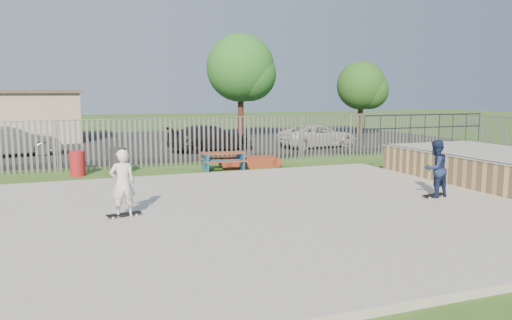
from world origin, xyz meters
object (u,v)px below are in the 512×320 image
object	(u,v)px
trash_bin_grey	(118,161)
car_dark	(211,138)
picnic_table	(223,161)
skater_white	(123,183)
tree_right	(361,86)
tree_mid	(241,68)
trash_bin_red	(77,163)
funbox	(249,162)
car_silver	(12,141)
car_white	(318,136)
skater_navy	(435,169)

from	to	relation	value
trash_bin_grey	car_dark	size ratio (longest dim) A/B	0.21
picnic_table	skater_white	distance (m)	8.26
picnic_table	tree_right	bearing A→B (deg)	45.79
tree_mid	skater_white	distance (m)	22.08
skater_white	trash_bin_red	bearing A→B (deg)	-84.27
tree_mid	skater_white	world-z (taller)	tree_mid
trash_bin_grey	tree_mid	size ratio (longest dim) A/B	0.14
funbox	tree_right	distance (m)	16.93
tree_mid	tree_right	xyz separation A→B (m)	(8.52, -1.11, -1.12)
trash_bin_red	car_silver	distance (m)	7.50
funbox	car_silver	bearing A→B (deg)	149.43
picnic_table	car_silver	bearing A→B (deg)	142.92
car_white	car_silver	bearing A→B (deg)	76.50
picnic_table	car_dark	xyz separation A→B (m)	(1.29, 6.37, 0.33)
tree_right	trash_bin_red	bearing A→B (deg)	-150.17
car_white	car_dark	bearing A→B (deg)	77.70
picnic_table	car_silver	xyz separation A→B (m)	(-8.21, 7.56, 0.37)
funbox	trash_bin_red	bearing A→B (deg)	-175.06
picnic_table	car_dark	size ratio (longest dim) A/B	0.39
car_silver	skater_white	xyz separation A→B (m)	(3.66, -14.43, 0.22)
picnic_table	tree_right	size ratio (longest dim) A/B	0.35
picnic_table	skater_white	size ratio (longest dim) A/B	1.13
trash_bin_red	car_silver	xyz separation A→B (m)	(-2.79, 6.96, 0.27)
picnic_table	tree_mid	size ratio (longest dim) A/B	0.26
trash_bin_grey	car_white	size ratio (longest dim) A/B	0.22
skater_navy	funbox	bearing A→B (deg)	-83.64
trash_bin_red	car_white	xyz separation A→B (m)	(12.69, 5.23, 0.18)
trash_bin_red	car_white	world-z (taller)	car_white
car_white	tree_right	xyz separation A→B (m)	(6.35, 5.69, 2.86)
tree_mid	skater_navy	bearing A→B (deg)	-93.59
trash_bin_grey	skater_navy	xyz separation A→B (m)	(7.81, -8.07, 0.46)
picnic_table	trash_bin_red	world-z (taller)	trash_bin_red
funbox	tree_right	size ratio (longest dim) A/B	0.42
car_silver	tree_mid	size ratio (longest dim) A/B	0.63
car_silver	skater_navy	xyz separation A→B (m)	(12.04, -15.23, 0.22)
skater_navy	skater_white	distance (m)	8.43
car_silver	car_white	bearing A→B (deg)	-107.55
funbox	skater_navy	world-z (taller)	skater_navy
car_dark	car_silver	bearing A→B (deg)	69.57
trash_bin_grey	tree_right	bearing A→B (deg)	32.29
funbox	skater_white	bearing A→B (deg)	-122.16
trash_bin_red	car_white	bearing A→B (deg)	22.38
funbox	car_silver	size ratio (longest dim) A/B	0.50
picnic_table	skater_navy	size ratio (longest dim) A/B	1.13
trash_bin_red	trash_bin_grey	size ratio (longest dim) A/B	0.92
funbox	car_silver	distance (m)	11.87
trash_bin_red	car_silver	size ratio (longest dim) A/B	0.21
picnic_table	skater_white	xyz separation A→B (m)	(-4.55, -6.87, 0.59)
funbox	picnic_table	bearing A→B (deg)	-154.68
car_white	skater_white	size ratio (longest dim) A/B	2.79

